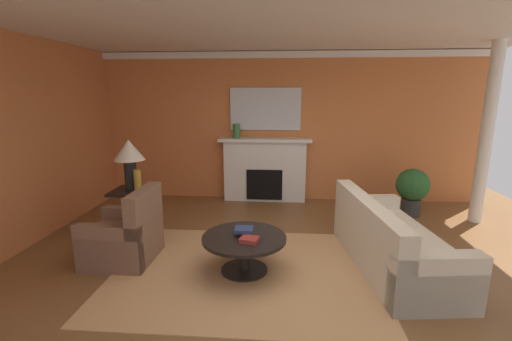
{
  "coord_description": "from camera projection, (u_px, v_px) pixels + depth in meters",
  "views": [
    {
      "loc": [
        -0.03,
        -3.9,
        2.1
      ],
      "look_at": [
        -0.42,
        1.03,
        1.0
      ],
      "focal_mm": 24.4,
      "sensor_mm": 36.0,
      "label": 1
    }
  ],
  "objects": [
    {
      "name": "ground_plane",
      "position": [
        284.0,
        269.0,
        4.25
      ],
      "size": [
        9.25,
        9.25,
        0.0
      ],
      "primitive_type": "plane",
      "color": "brown"
    },
    {
      "name": "book_art_folio",
      "position": [
        244.0,
        230.0,
        4.12
      ],
      "size": [
        0.22,
        0.19,
        0.04
      ],
      "primitive_type": "cube",
      "rotation": [
        0.0,
        0.0,
        0.01
      ],
      "color": "navy",
      "rests_on": "coffee_table"
    },
    {
      "name": "book_red_cover",
      "position": [
        249.0,
        240.0,
        3.95
      ],
      "size": [
        0.23,
        0.21,
        0.05
      ],
      "primitive_type": "cube",
      "rotation": [
        0.0,
        0.0,
        -0.24
      ],
      "color": "maroon",
      "rests_on": "coffee_table"
    },
    {
      "name": "armchair_near_window",
      "position": [
        125.0,
        238.0,
        4.42
      ],
      "size": [
        0.82,
        0.82,
        0.95
      ],
      "color": "brown",
      "rests_on": "ground_plane"
    },
    {
      "name": "vase_mantel_left",
      "position": [
        236.0,
        131.0,
        6.71
      ],
      "size": [
        0.13,
        0.13,
        0.28
      ],
      "primitive_type": "cylinder",
      "color": "#33703D",
      "rests_on": "fireplace"
    },
    {
      "name": "sofa",
      "position": [
        390.0,
        244.0,
        4.26
      ],
      "size": [
        1.15,
        2.2,
        0.85
      ],
      "color": "beige",
      "rests_on": "ground_plane"
    },
    {
      "name": "potted_plant",
      "position": [
        412.0,
        188.0,
        6.04
      ],
      "size": [
        0.56,
        0.56,
        0.83
      ],
      "color": "#333333",
      "rests_on": "ground_plane"
    },
    {
      "name": "coffee_table",
      "position": [
        244.0,
        245.0,
        4.13
      ],
      "size": [
        1.0,
        1.0,
        0.45
      ],
      "color": "black",
      "rests_on": "ground_plane"
    },
    {
      "name": "fireplace",
      "position": [
        265.0,
        171.0,
        6.89
      ],
      "size": [
        1.8,
        0.35,
        1.25
      ],
      "color": "white",
      "rests_on": "ground_plane"
    },
    {
      "name": "crown_moulding",
      "position": [
        286.0,
        55.0,
        6.5
      ],
      "size": [
        7.71,
        0.08,
        0.12
      ],
      "primitive_type": "cube",
      "color": "white"
    },
    {
      "name": "vase_on_side_table",
      "position": [
        138.0,
        181.0,
        5.01
      ],
      "size": [
        0.1,
        0.1,
        0.33
      ],
      "primitive_type": "cylinder",
      "color": "#B7892D",
      "rests_on": "side_table"
    },
    {
      "name": "wall_window",
      "position": [
        6.0,
        145.0,
        4.51
      ],
      "size": [
        0.12,
        6.51,
        2.89
      ],
      "primitive_type": "cube",
      "color": "#CC723D",
      "rests_on": "ground_plane"
    },
    {
      "name": "table_lamp",
      "position": [
        129.0,
        155.0,
        5.06
      ],
      "size": [
        0.44,
        0.44,
        0.75
      ],
      "color": "black",
      "rests_on": "side_table"
    },
    {
      "name": "column_white",
      "position": [
        486.0,
        136.0,
        5.53
      ],
      "size": [
        0.2,
        0.2,
        2.89
      ],
      "primitive_type": "cylinder",
      "color": "white",
      "rests_on": "ground_plane"
    },
    {
      "name": "mantel_mirror",
      "position": [
        265.0,
        109.0,
        6.74
      ],
      "size": [
        1.37,
        0.04,
        0.81
      ],
      "primitive_type": "cube",
      "color": "silver"
    },
    {
      "name": "area_rug",
      "position": [
        244.0,
        271.0,
        4.2
      ],
      "size": [
        3.11,
        2.39,
        0.01
      ],
      "primitive_type": "cube",
      "color": "tan",
      "rests_on": "ground_plane"
    },
    {
      "name": "ceiling_panel",
      "position": [
        288.0,
        19.0,
        3.91
      ],
      "size": [
        7.71,
        6.51,
        0.06
      ],
      "primitive_type": "cube",
      "color": "white"
    },
    {
      "name": "wall_fireplace",
      "position": [
        285.0,
        127.0,
        6.88
      ],
      "size": [
        7.71,
        0.12,
        2.89
      ],
      "primitive_type": "cube",
      "color": "#CC723D",
      "rests_on": "ground_plane"
    },
    {
      "name": "side_table",
      "position": [
        134.0,
        209.0,
        5.24
      ],
      "size": [
        0.56,
        0.56,
        0.7
      ],
      "color": "black",
      "rests_on": "ground_plane"
    }
  ]
}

